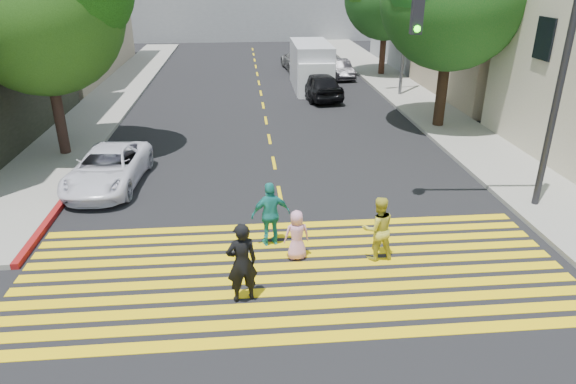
{
  "coord_description": "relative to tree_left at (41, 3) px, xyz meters",
  "views": [
    {
      "loc": [
        -1.13,
        -9.44,
        6.88
      ],
      "look_at": [
        0.0,
        3.0,
        1.4
      ],
      "focal_mm": 32.0,
      "sensor_mm": 36.0,
      "label": 1
    }
  ],
  "objects": [
    {
      "name": "curb_red",
      "position": [
        1.2,
        -4.56,
        -5.65
      ],
      "size": [
        0.2,
        8.0,
        0.16
      ],
      "primitive_type": "cube",
      "color": "maroon",
      "rests_on": "ground"
    },
    {
      "name": "dark_car_parked",
      "position": [
        13.61,
        14.53,
        -5.13
      ],
      "size": [
        1.6,
        3.77,
        1.21
      ],
      "primitive_type": "imported",
      "rotation": [
        0.0,
        0.0,
        0.09
      ],
      "color": "black",
      "rests_on": "ground"
    },
    {
      "name": "building_right_tan",
      "position": [
        23.1,
        8.44,
        -0.73
      ],
      "size": [
        10.0,
        10.0,
        10.0
      ],
      "primitive_type": "cube",
      "color": "tan",
      "rests_on": "ground"
    },
    {
      "name": "white_sedan",
      "position": [
        2.35,
        -3.28,
        -5.09
      ],
      "size": [
        2.48,
        4.78,
        1.29
      ],
      "primitive_type": "imported",
      "rotation": [
        0.0,
        0.0,
        -0.07
      ],
      "color": "white",
      "rests_on": "ground"
    },
    {
      "name": "pedestrian_woman",
      "position": [
        10.26,
        -8.82,
        -4.88
      ],
      "size": [
        0.89,
        0.72,
        1.71
      ],
      "primitive_type": "imported",
      "rotation": [
        0.0,
        0.0,
        3.24
      ],
      "color": "gold",
      "rests_on": "ground"
    },
    {
      "name": "dark_car_near",
      "position": [
        11.34,
        8.75,
        -4.97
      ],
      "size": [
        2.49,
        4.72,
        1.53
      ],
      "primitive_type": "imported",
      "rotation": [
        0.0,
        0.0,
        3.3
      ],
      "color": "black",
      "rests_on": "ground"
    },
    {
      "name": "tree_left",
      "position": [
        0.0,
        0.0,
        0.0
      ],
      "size": [
        7.71,
        7.43,
        8.5
      ],
      "rotation": [
        0.0,
        0.0,
        -0.32
      ],
      "color": "#3E2A22",
      "rests_on": "ground"
    },
    {
      "name": "pedestrian_extra",
      "position": [
        7.61,
        -7.83,
        -4.84
      ],
      "size": [
        1.11,
        0.63,
        1.79
      ],
      "primitive_type": "imported",
      "rotation": [
        0.0,
        0.0,
        3.34
      ],
      "color": "teal",
      "rests_on": "ground"
    },
    {
      "name": "traffic_signal",
      "position": [
        14.7,
        -6.2,
        -1.4
      ],
      "size": [
        4.56,
        0.59,
        6.7
      ],
      "rotation": [
        0.0,
        0.0,
        -0.08
      ],
      "color": "#26252A",
      "rests_on": "ground"
    },
    {
      "name": "pedestrian_child",
      "position": [
        8.22,
        -8.62,
        -5.07
      ],
      "size": [
        0.69,
        0.49,
        1.33
      ],
      "primitive_type": "imported",
      "rotation": [
        0.0,
        0.0,
        3.25
      ],
      "color": "pink",
      "rests_on": "ground"
    },
    {
      "name": "lane_line",
      "position": [
        8.1,
        11.94,
        -5.73
      ],
      "size": [
        0.12,
        34.4,
        0.01
      ],
      "color": "yellow",
      "rests_on": "ground"
    },
    {
      "name": "sidewalk_right",
      "position": [
        16.6,
        4.44,
        -5.66
      ],
      "size": [
        3.0,
        60.0,
        0.15
      ],
      "primitive_type": "cube",
      "color": "gray",
      "rests_on": "ground"
    },
    {
      "name": "silver_car",
      "position": [
        11.17,
        17.72,
        -5.0
      ],
      "size": [
        2.49,
        5.18,
        1.46
      ],
      "primitive_type": "imported",
      "rotation": [
        0.0,
        0.0,
        3.23
      ],
      "color": "gray",
      "rests_on": "ground"
    },
    {
      "name": "ground",
      "position": [
        8.1,
        -10.56,
        -5.73
      ],
      "size": [
        120.0,
        120.0,
        0.0
      ],
      "primitive_type": "plane",
      "color": "black"
    },
    {
      "name": "pedestrian_man",
      "position": [
        6.83,
        -10.31,
        -4.78
      ],
      "size": [
        0.79,
        0.62,
        1.91
      ],
      "primitive_type": "imported",
      "rotation": [
        0.0,
        0.0,
        3.4
      ],
      "color": "black",
      "rests_on": "ground"
    },
    {
      "name": "white_van",
      "position": [
        11.26,
        11.4,
        -4.44
      ],
      "size": [
        2.26,
        5.8,
        2.72
      ],
      "rotation": [
        0.0,
        0.0,
        -0.02
      ],
      "color": "#B6B7C0",
      "rests_on": "ground"
    },
    {
      "name": "sidewalk_left",
      "position": [
        -0.4,
        11.44,
        -5.66
      ],
      "size": [
        3.0,
        40.0,
        0.15
      ],
      "primitive_type": "cube",
      "color": "gray",
      "rests_on": "ground"
    },
    {
      "name": "crosswalk",
      "position": [
        8.1,
        -9.29,
        -5.73
      ],
      "size": [
        13.4,
        5.3,
        0.01
      ],
      "color": "yellow",
      "rests_on": "ground"
    }
  ]
}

